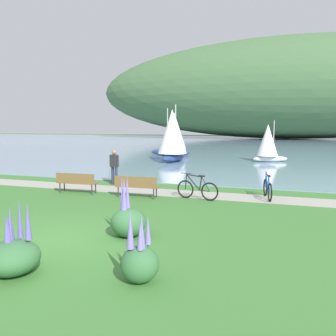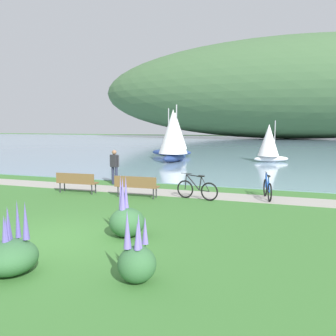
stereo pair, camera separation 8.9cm
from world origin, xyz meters
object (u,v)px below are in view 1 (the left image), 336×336
at_px(bicycle_leaning_near_bench, 268,189).
at_px(sailboat_toward_hillside, 174,134).
at_px(sailboat_far_off, 268,143).
at_px(park_bench_further_along, 136,185).
at_px(bicycle_beside_path, 197,189).
at_px(park_bench_near_camera, 77,181).
at_px(sailboat_mid_bay, 172,135).
at_px(person_at_shoreline, 114,165).

bearing_deg(bicycle_leaning_near_bench, sailboat_toward_hillside, 118.81).
relative_size(bicycle_leaning_near_bench, sailboat_far_off, 0.53).
bearing_deg(sailboat_toward_hillside, bicycle_leaning_near_bench, -61.19).
distance_m(park_bench_further_along, bicycle_beside_path, 2.45).
xyz_separation_m(park_bench_near_camera, bicycle_leaning_near_bench, (7.82, 1.46, -0.12)).
xyz_separation_m(bicycle_leaning_near_bench, sailboat_toward_hillside, (-9.41, 17.11, 1.75)).
bearing_deg(sailboat_far_off, bicycle_leaning_near_bench, -87.27).
distance_m(bicycle_leaning_near_bench, sailboat_mid_bay, 14.34).
relative_size(bicycle_leaning_near_bench, sailboat_toward_hillside, 0.39).
xyz_separation_m(bicycle_leaning_near_bench, person_at_shoreline, (-7.29, 1.01, 0.58)).
distance_m(park_bench_further_along, person_at_shoreline, 3.39).
xyz_separation_m(sailboat_mid_bay, sailboat_far_off, (7.15, 2.40, -0.59)).
bearing_deg(park_bench_further_along, bicycle_leaning_near_bench, 16.24).
bearing_deg(bicycle_leaning_near_bench, person_at_shoreline, 172.12).
bearing_deg(park_bench_further_along, sailboat_toward_hillside, 103.30).
distance_m(park_bench_further_along, bicycle_leaning_near_bench, 5.23).
xyz_separation_m(park_bench_further_along, sailboat_far_off, (4.34, 15.75, 1.05)).
bearing_deg(bicycle_leaning_near_bench, park_bench_further_along, -163.76).
height_order(sailboat_toward_hillside, sailboat_far_off, sailboat_toward_hillside).
xyz_separation_m(park_bench_near_camera, sailboat_far_off, (7.14, 15.74, 1.05)).
bearing_deg(park_bench_further_along, bicycle_beside_path, 10.81).
height_order(park_bench_near_camera, person_at_shoreline, person_at_shoreline).
bearing_deg(sailboat_mid_bay, bicycle_leaning_near_bench, -56.62).
bearing_deg(park_bench_further_along, person_at_shoreline, 132.62).
relative_size(park_bench_near_camera, sailboat_mid_bay, 0.40).
bearing_deg(sailboat_toward_hillside, bicycle_beside_path, -69.45).
distance_m(person_at_shoreline, sailboat_mid_bay, 10.95).
bearing_deg(bicycle_beside_path, bicycle_leaning_near_bench, 20.98).
relative_size(person_at_shoreline, sailboat_toward_hillside, 0.38).
distance_m(person_at_shoreline, sailboat_toward_hillside, 16.28).
xyz_separation_m(park_bench_near_camera, bicycle_beside_path, (5.20, 0.46, -0.12)).
height_order(park_bench_near_camera, sailboat_mid_bay, sailboat_mid_bay).
height_order(person_at_shoreline, sailboat_mid_bay, sailboat_mid_bay).
bearing_deg(sailboat_toward_hillside, sailboat_mid_bay, -73.19).
xyz_separation_m(person_at_shoreline, sailboat_toward_hillside, (-2.11, 16.10, 1.17)).
xyz_separation_m(bicycle_leaning_near_bench, bicycle_beside_path, (-2.62, -1.00, 0.00)).
xyz_separation_m(park_bench_near_camera, person_at_shoreline, (0.53, 2.47, 0.46)).
distance_m(bicycle_beside_path, sailboat_far_off, 15.45).
distance_m(bicycle_beside_path, sailboat_mid_bay, 14.01).
bearing_deg(sailboat_toward_hillside, park_bench_further_along, -76.70).
distance_m(park_bench_near_camera, park_bench_further_along, 2.80).
xyz_separation_m(bicycle_beside_path, sailboat_mid_bay, (-5.21, 12.88, 1.77)).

